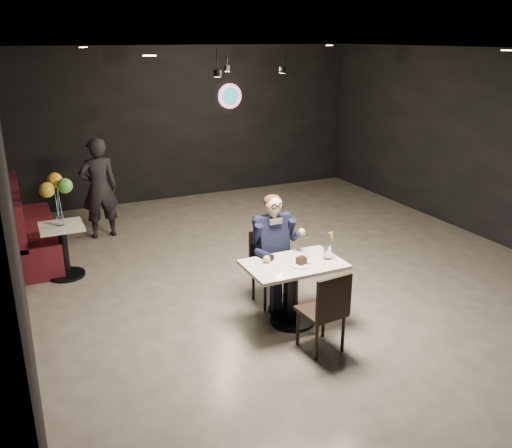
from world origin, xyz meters
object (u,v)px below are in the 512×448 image
side_table (64,252)px  balloon_vase (60,220)px  main_table (293,293)px  seated_man (272,249)px  chair_far (272,268)px  sundae_glass (327,251)px  chair_near (321,309)px  booth_bench (34,221)px  passerby (99,188)px

side_table → balloon_vase: bearing=0.0°
main_table → seated_man: size_ratio=0.76×
chair_far → sundae_glass: sundae_glass is taller
chair_far → sundae_glass: 0.82m
chair_near → booth_bench: 4.78m
main_table → side_table: bearing=132.4°
chair_near → side_table: (-2.23, 3.05, -0.11)m
seated_man → booth_bench: (-2.53, 2.90, -0.17)m
chair_far → booth_bench: size_ratio=0.42×
passerby → chair_near: bearing=106.3°
seated_man → sundae_glass: bearing=-56.4°
chair_far → chair_near: (0.00, -1.16, 0.00)m
chair_near → passerby: 4.72m
sundae_glass → balloon_vase: (-2.63, 2.50, -0.03)m
seated_man → side_table: size_ratio=2.03×
booth_bench → sundae_glass: bearing=-50.0°
main_table → booth_bench: size_ratio=0.50×
passerby → booth_bench: bearing=19.3°
chair_far → side_table: size_ratio=1.30×
chair_near → balloon_vase: size_ratio=6.63×
main_table → side_table: main_table is taller
sundae_glass → side_table: bearing=136.5°
chair_far → passerby: (-1.49, 3.30, 0.37)m
main_table → chair_near: size_ratio=1.20×
chair_far → main_table: bearing=-90.0°
chair_near → seated_man: bearing=84.9°
balloon_vase → booth_bench: bearing=106.7°
chair_near → balloon_vase: (-2.23, 3.05, 0.36)m
booth_bench → balloon_vase: booth_bench is taller
booth_bench → passerby: (1.05, 0.41, 0.28)m
chair_near → seated_man: 1.19m
main_table → side_table: size_ratio=1.55×
seated_man → sundae_glass: 0.74m
chair_near → booth_bench: size_ratio=0.42×
sundae_glass → main_table: bearing=172.1°
main_table → chair_near: chair_near is taller
main_table → booth_bench: bearing=126.3°
side_table → passerby: 1.66m
chair_near → side_table: size_ratio=1.30×
seated_man → passerby: size_ratio=0.87×
booth_bench → passerby: size_ratio=1.33×
side_table → passerby: (0.75, 1.41, 0.47)m
chair_far → balloon_vase: size_ratio=6.63×
booth_bench → passerby: bearing=21.4°
chair_far → booth_bench: bearing=131.2°
side_table → passerby: bearing=62.1°
chair_near → booth_bench: booth_bench is taller
chair_near → booth_bench: bearing=116.8°
seated_man → chair_far: bearing=0.0°
sundae_glass → chair_near: bearing=-126.0°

